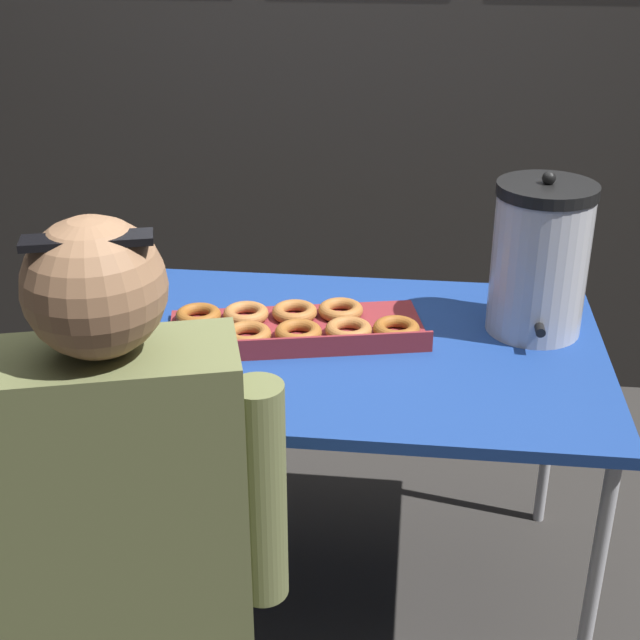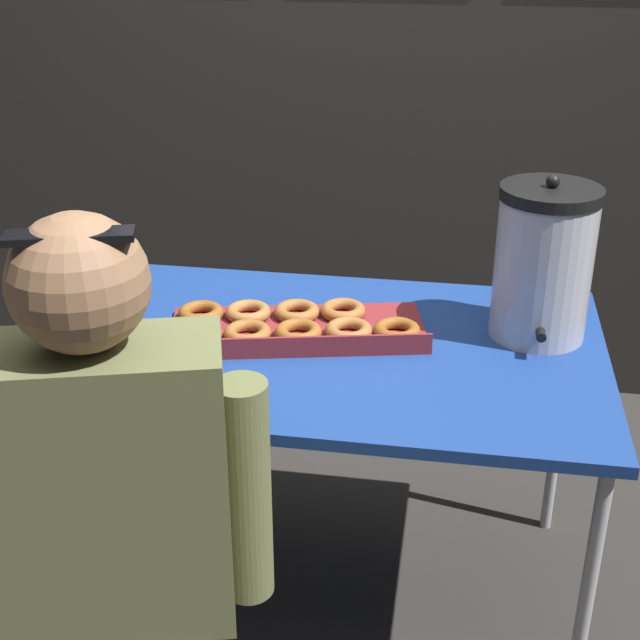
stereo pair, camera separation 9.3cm
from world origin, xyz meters
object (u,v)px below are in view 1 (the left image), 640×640
at_px(person_seated, 128,562).
at_px(coffee_urn, 540,259).
at_px(donut_box, 291,327).
at_px(cell_phone, 107,387).

bearing_deg(person_seated, coffee_urn, -151.41).
bearing_deg(coffee_urn, donut_box, -170.43).
xyz_separation_m(donut_box, coffee_urn, (0.58, 0.10, 0.16)).
distance_m(cell_phone, person_seated, 0.43).
bearing_deg(person_seated, donut_box, -122.83).
bearing_deg(coffee_urn, person_seated, -135.23).
bearing_deg(cell_phone, coffee_urn, 45.47).
height_order(donut_box, cell_phone, donut_box).
bearing_deg(donut_box, coffee_urn, -2.96).
height_order(cell_phone, person_seated, person_seated).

